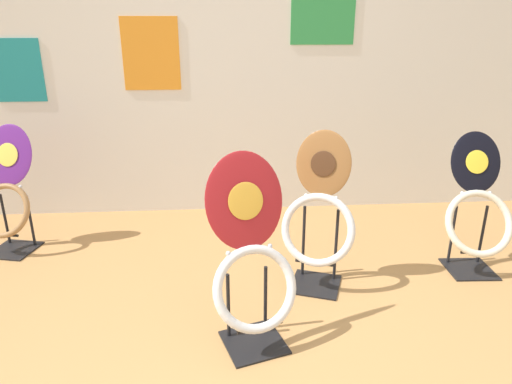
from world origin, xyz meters
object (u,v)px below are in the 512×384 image
toilet_seat_display_crimson_swirl (252,264)px  toilet_seat_display_purple_note (7,195)px  toilet_seat_display_jazz_black (477,210)px  toilet_seat_display_woodgrain (319,219)px

toilet_seat_display_crimson_swirl → toilet_seat_display_purple_note: bearing=144.8°
toilet_seat_display_crimson_swirl → toilet_seat_display_jazz_black: toilet_seat_display_crimson_swirl is taller
toilet_seat_display_jazz_black → toilet_seat_display_purple_note: size_ratio=1.01×
toilet_seat_display_woodgrain → toilet_seat_display_purple_note: bearing=162.6°
toilet_seat_display_crimson_swirl → toilet_seat_display_purple_note: size_ratio=1.10×
toilet_seat_display_crimson_swirl → toilet_seat_display_woodgrain: bearing=49.5°
toilet_seat_display_woodgrain → toilet_seat_display_jazz_black: (1.01, 0.13, -0.03)m
toilet_seat_display_crimson_swirl → toilet_seat_display_jazz_black: 1.55m
toilet_seat_display_crimson_swirl → toilet_seat_display_purple_note: (-1.57, 1.11, -0.03)m
toilet_seat_display_woodgrain → toilet_seat_display_jazz_black: size_ratio=1.08×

